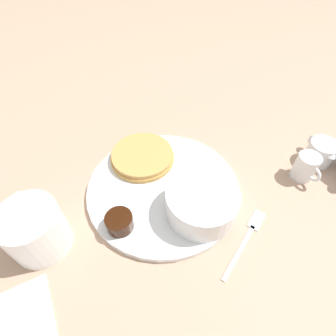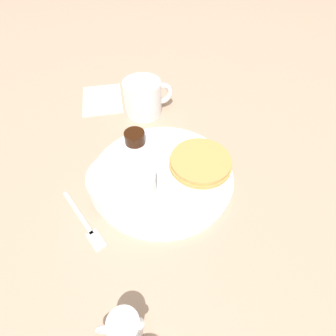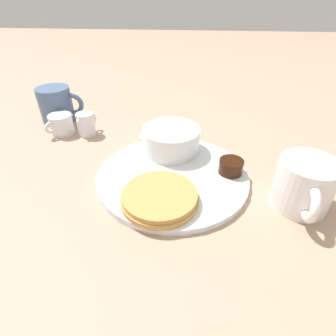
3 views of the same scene
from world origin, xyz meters
TOP-DOWN VIEW (x-y plane):
  - ground_plane at (0.00, 0.00)m, footprint 4.00×4.00m
  - plate at (0.00, 0.00)m, footprint 0.29×0.29m
  - pancake_stack at (0.02, 0.08)m, footprint 0.13×0.13m
  - bowl at (0.01, -0.08)m, footprint 0.12×0.12m
  - syrup_cup at (-0.11, -0.01)m, footprint 0.05×0.05m
  - butter_ramekin at (-0.00, -0.11)m, footprint 0.05×0.05m
  - coffee_mug at (-0.22, 0.06)m, footprint 0.09×0.12m
  - creamer_pitcher_near at (0.22, -0.16)m, footprint 0.04×0.06m
  - creamer_pitcher_far at (0.29, -0.16)m, footprint 0.06×0.07m
  - fork at (0.04, -0.17)m, footprint 0.15×0.04m
  - second_mug at (0.33, -0.24)m, footprint 0.12×0.09m

SIDE VIEW (x-z plane):
  - ground_plane at x=0.00m, z-range 0.00..0.00m
  - fork at x=0.04m, z-range 0.00..0.00m
  - plate at x=0.00m, z-range 0.00..0.01m
  - pancake_stack at x=0.02m, z-range 0.01..0.03m
  - creamer_pitcher_far at x=0.29m, z-range 0.00..0.05m
  - syrup_cup at x=-0.11m, z-range 0.01..0.04m
  - creamer_pitcher_near at x=0.22m, z-range 0.00..0.06m
  - butter_ramekin at x=0.00m, z-range 0.01..0.05m
  - bowl at x=0.01m, z-range 0.01..0.07m
  - coffee_mug at x=-0.22m, z-range 0.00..0.09m
  - second_mug at x=0.33m, z-range 0.00..0.09m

